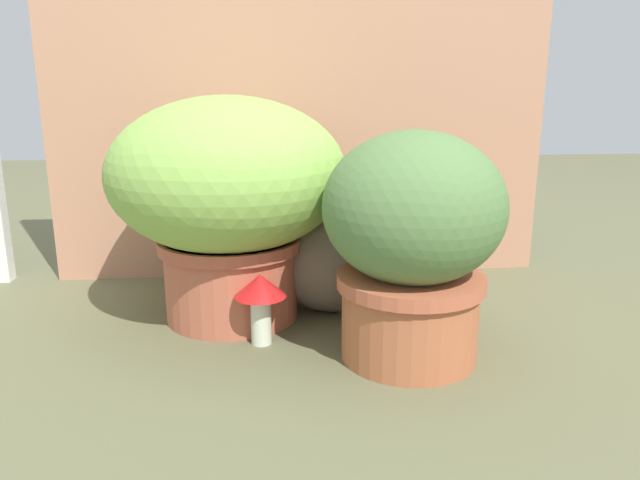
{
  "coord_description": "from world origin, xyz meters",
  "views": [
    {
      "loc": [
        -0.07,
        -1.04,
        0.48
      ],
      "look_at": [
        0.04,
        0.1,
        0.18
      ],
      "focal_mm": 33.91,
      "sensor_mm": 36.0,
      "label": 1
    }
  ],
  "objects_px": {
    "leafy_planter": "(412,239)",
    "mushroom_ornament_red": "(260,294)",
    "grass_planter": "(228,192)",
    "cat": "(340,256)"
  },
  "relations": [
    {
      "from": "grass_planter",
      "to": "mushroom_ornament_red",
      "type": "distance_m",
      "value": 0.23
    },
    {
      "from": "leafy_planter",
      "to": "cat",
      "type": "bearing_deg",
      "value": 111.48
    },
    {
      "from": "leafy_planter",
      "to": "mushroom_ornament_red",
      "type": "distance_m",
      "value": 0.3
    },
    {
      "from": "mushroom_ornament_red",
      "to": "grass_planter",
      "type": "bearing_deg",
      "value": 112.47
    },
    {
      "from": "leafy_planter",
      "to": "mushroom_ornament_red",
      "type": "bearing_deg",
      "value": 162.84
    },
    {
      "from": "cat",
      "to": "mushroom_ornament_red",
      "type": "xyz_separation_m",
      "value": [
        -0.17,
        -0.16,
        -0.02
      ]
    },
    {
      "from": "grass_planter",
      "to": "mushroom_ornament_red",
      "type": "height_order",
      "value": "grass_planter"
    },
    {
      "from": "grass_planter",
      "to": "leafy_planter",
      "type": "xyz_separation_m",
      "value": [
        0.32,
        -0.23,
        -0.05
      ]
    },
    {
      "from": "grass_planter",
      "to": "mushroom_ornament_red",
      "type": "relative_size",
      "value": 3.49
    },
    {
      "from": "leafy_planter",
      "to": "mushroom_ornament_red",
      "type": "height_order",
      "value": "leafy_planter"
    }
  ]
}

